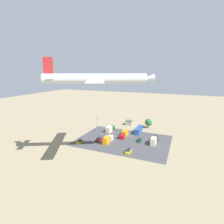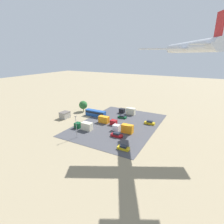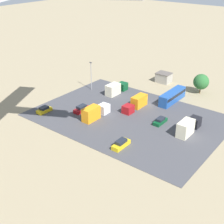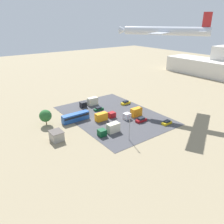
# 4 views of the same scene
# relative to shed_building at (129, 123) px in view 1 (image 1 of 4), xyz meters

# --- Properties ---
(ground_plane) EXTENTS (400.00, 400.00, 0.00)m
(ground_plane) POSITION_rel_shed_building_xyz_m (-5.25, 17.29, -1.59)
(ground_plane) COLOR gray
(parking_lot_surface) EXTENTS (46.28, 33.21, 0.08)m
(parking_lot_surface) POSITION_rel_shed_building_xyz_m (-5.25, 27.08, -1.55)
(parking_lot_surface) COLOR #424247
(parking_lot_surface) RESTS_ON ground
(shed_building) EXTENTS (4.60, 3.94, 3.16)m
(shed_building) POSITION_rel_shed_building_xyz_m (0.00, 0.00, 0.00)
(shed_building) COLOR #9E998E
(shed_building) RESTS_ON ground
(bus) EXTENTS (2.59, 10.97, 3.08)m
(bus) POSITION_rel_shed_building_xyz_m (-9.51, 11.95, 0.16)
(bus) COLOR #1E4C9E
(bus) RESTS_ON ground
(parked_car_0) EXTENTS (1.88, 4.57, 1.66)m
(parked_car_0) POSITION_rel_shed_building_xyz_m (6.22, 32.06, -0.82)
(parked_car_0) COLOR maroon
(parked_car_0) RESTS_ON ground
(parked_car_1) EXTENTS (1.76, 4.68, 1.65)m
(parked_car_1) POSITION_rel_shed_building_xyz_m (-12.09, 39.47, -0.82)
(parked_car_1) COLOR gold
(parked_car_1) RESTS_ON ground
(parked_car_2) EXTENTS (1.86, 4.05, 1.48)m
(parked_car_2) POSITION_rel_shed_building_xyz_m (13.66, 38.36, -0.89)
(parked_car_2) COLOR gold
(parked_car_2) RESTS_ON ground
(parked_car_3) EXTENTS (1.70, 4.31, 1.44)m
(parked_car_3) POSITION_rel_shed_building_xyz_m (-13.35, 25.13, -0.91)
(parked_car_3) COLOR #0C4723
(parked_car_3) RESTS_ON ground
(parked_truck_0) EXTENTS (2.32, 8.58, 3.42)m
(parked_truck_0) POSITION_rel_shed_building_xyz_m (1.02, 32.79, 0.06)
(parked_truck_0) COLOR silver
(parked_truck_0) RESTS_ON ground
(parked_truck_1) EXTENTS (2.36, 8.86, 3.05)m
(parked_truck_1) POSITION_rel_shed_building_xyz_m (-3.90, 21.67, -0.11)
(parked_truck_1) COLOR maroon
(parked_truck_1) RESTS_ON ground
(parked_truck_2) EXTENTS (2.51, 8.25, 3.23)m
(parked_truck_2) POSITION_rel_shed_building_xyz_m (6.53, 16.96, -0.03)
(parked_truck_2) COLOR #0C4723
(parked_truck_2) RESTS_ON ground
(parked_truck_3) EXTENTS (2.41, 8.72, 3.46)m
(parked_truck_3) POSITION_rel_shed_building_xyz_m (-20.62, 25.18, 0.08)
(parked_truck_3) COLOR black
(parked_truck_3) RESTS_ON ground
(tree_near_shed) EXTENTS (4.57, 4.57, 5.95)m
(tree_near_shed) POSITION_rel_shed_building_xyz_m (-13.12, 1.45, 2.07)
(tree_near_shed) COLOR brown
(tree_near_shed) RESTS_ON ground
(light_pole_lot_centre) EXTENTS (0.90, 0.28, 8.65)m
(light_pole_lot_centre) POSITION_rel_shed_building_xyz_m (14.16, 19.14, 3.25)
(light_pole_lot_centre) COLOR gray
(light_pole_lot_centre) RESTS_ON ground
(airplane) EXTENTS (36.18, 30.80, 8.75)m
(airplane) POSITION_rel_shed_building_xyz_m (-4.56, 52.38, 30.78)
(airplane) COLOR silver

